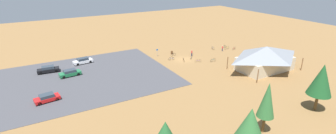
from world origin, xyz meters
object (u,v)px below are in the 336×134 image
object	(u,v)px
pine_mideast	(250,125)
bicycle_purple_by_bin	(198,61)
bike_pavilion	(265,57)
pine_midwest	(321,80)
car_green_mid_lot	(70,73)
bicycle_blue_yard_front	(172,59)
bicycle_yellow_lone_east	(227,48)
car_white_end_stall	(83,61)
lot_sign	(157,51)
bicycle_black_near_sign	(173,55)
bicycle_orange_trailside	(184,60)
car_red_second_row	(47,98)
trash_bin	(172,53)
bicycle_silver_yard_left	(191,58)
car_black_near_entry	(48,69)
visitor_at_bikes	(251,54)
bicycle_white_edge_north	(213,48)
bicycle_red_front_row	(234,49)
pine_center	(267,100)
bicycle_teal_near_porch	(213,60)
visitor_crossing_yard	(192,53)
bicycle_green_mid_cluster	(224,46)
visitor_by_pavilion	(222,48)

from	to	relation	value
pine_mideast	bicycle_purple_by_bin	distance (m)	35.78
bike_pavilion	pine_midwest	size ratio (longest dim) A/B	1.83
pine_midwest	car_green_mid_lot	bearing A→B (deg)	-46.78
pine_mideast	bicycle_blue_yard_front	bearing A→B (deg)	-105.85
bicycle_yellow_lone_east	car_white_end_stall	size ratio (longest dim) A/B	0.35
lot_sign	car_white_end_stall	xyz separation A→B (m)	(18.97, -4.09, -0.64)
bicycle_black_near_sign	car_green_mid_lot	bearing A→B (deg)	2.12
bicycle_orange_trailside	car_red_second_row	bearing A→B (deg)	10.41
trash_bin	bicycle_silver_yard_left	xyz separation A→B (m)	(-2.45, 6.11, -0.10)
lot_sign	bicycle_purple_by_bin	world-z (taller)	lot_sign
bicycle_silver_yard_left	car_white_end_stall	xyz separation A→B (m)	(25.95, -10.39, 0.43)
bicycle_black_near_sign	bicycle_blue_yard_front	bearing A→B (deg)	52.01
car_black_near_entry	visitor_at_bikes	distance (m)	51.27
pine_midwest	bicycle_black_near_sign	world-z (taller)	pine_midwest
bicycle_black_near_sign	bicycle_orange_trailside	size ratio (longest dim) A/B	1.09
bicycle_white_edge_north	bicycle_red_front_row	xyz separation A→B (m)	(-5.37, 3.27, -0.04)
pine_center	bicycle_silver_yard_left	xyz separation A→B (m)	(-9.41, -32.20, -4.86)
bike_pavilion	bicycle_purple_by_bin	distance (m)	16.20
pine_center	bicycle_teal_near_porch	size ratio (longest dim) A/B	4.37
bicycle_silver_yard_left	visitor_crossing_yard	world-z (taller)	visitor_crossing_yard
pine_mideast	bicycle_red_front_row	bearing A→B (deg)	-131.29
trash_bin	bicycle_orange_trailside	size ratio (longest dim) A/B	0.56
bicycle_white_edge_north	bicycle_silver_yard_left	bearing A→B (deg)	20.85
visitor_crossing_yard	lot_sign	bearing A→B (deg)	-27.35
trash_bin	car_white_end_stall	distance (m)	23.89
bicycle_white_edge_north	visitor_at_bikes	distance (m)	11.55
bicycle_red_front_row	car_green_mid_lot	size ratio (longest dim) A/B	0.33
bicycle_green_mid_cluster	bicycle_silver_yard_left	bearing A→B (deg)	14.38
trash_bin	bicycle_green_mid_cluster	xyz separation A→B (m)	(-17.23, 2.32, -0.07)
lot_sign	bike_pavilion	bearing A→B (deg)	129.48
bicycle_purple_by_bin	car_white_end_stall	xyz separation A→B (m)	(25.97, -13.39, 0.43)
bicycle_green_mid_cluster	bicycle_purple_by_bin	distance (m)	16.25
bicycle_green_mid_cluster	trash_bin	bearing A→B (deg)	-7.67
lot_sign	bicycle_white_edge_north	world-z (taller)	lot_sign
pine_center	bicycle_teal_near_porch	xyz separation A→B (m)	(-13.13, -27.69, -4.83)
visitor_at_bikes	car_green_mid_lot	bearing A→B (deg)	-12.73
bicycle_yellow_lone_east	bicycle_blue_yard_front	distance (m)	19.21
bike_pavilion	bicycle_silver_yard_left	size ratio (longest dim) A/B	11.88
pine_mideast	trash_bin	bearing A→B (deg)	-107.62
bicycle_white_edge_north	bicycle_silver_yard_left	world-z (taller)	bicycle_white_edge_north
bicycle_purple_by_bin	car_red_second_row	bearing A→B (deg)	5.91
pine_midwest	bicycle_teal_near_porch	size ratio (longest dim) A/B	4.55
bicycle_green_mid_cluster	bicycle_yellow_lone_east	world-z (taller)	bicycle_yellow_lone_east
lot_sign	car_white_end_stall	world-z (taller)	lot_sign
car_green_mid_lot	visitor_crossing_yard	size ratio (longest dim) A/B	2.74
bike_pavilion	bicycle_silver_yard_left	world-z (taller)	bike_pavilion
pine_center	bicycle_green_mid_cluster	world-z (taller)	pine_center
bike_pavilion	trash_bin	size ratio (longest dim) A/B	16.71
bicycle_green_mid_cluster	visitor_by_pavilion	xyz separation A→B (m)	(2.95, 2.45, 0.48)
bicycle_black_near_sign	bicycle_blue_yard_front	distance (m)	3.43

